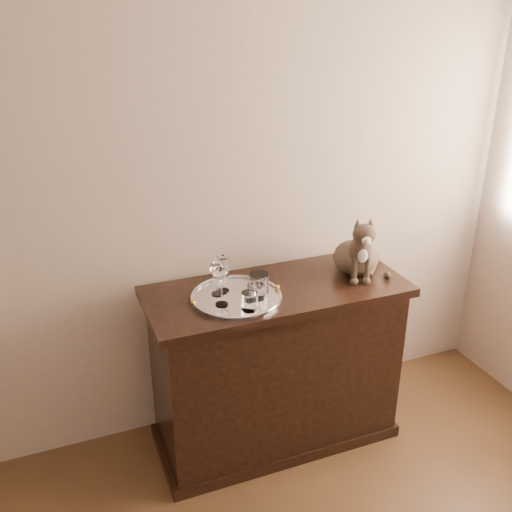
{
  "coord_description": "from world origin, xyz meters",
  "views": [
    {
      "loc": [
        -0.33,
        -0.17,
        2.03
      ],
      "look_at": [
        0.5,
        1.95,
        1.02
      ],
      "focal_mm": 40.0,
      "sensor_mm": 36.0,
      "label": 1
    }
  ],
  "objects": [
    {
      "name": "wine_glass_b",
      "position": [
        0.36,
        1.98,
        0.95
      ],
      "size": [
        0.07,
        0.07,
        0.18
      ],
      "primitive_type": null,
      "color": "silver",
      "rests_on": "tray"
    },
    {
      "name": "wine_glass_c",
      "position": [
        0.31,
        1.87,
        0.95
      ],
      "size": [
        0.07,
        0.07,
        0.18
      ],
      "primitive_type": null,
      "color": "white",
      "rests_on": "tray"
    },
    {
      "name": "sideboard",
      "position": [
        0.6,
        1.94,
        0.42
      ],
      "size": [
        1.2,
        0.5,
        0.85
      ],
      "primitive_type": null,
      "color": "black",
      "rests_on": "ground"
    },
    {
      "name": "tray",
      "position": [
        0.39,
        1.91,
        0.85
      ],
      "size": [
        0.4,
        0.4,
        0.01
      ],
      "primitive_type": "cylinder",
      "color": "silver",
      "rests_on": "sideboard"
    },
    {
      "name": "tumbler_c",
      "position": [
        0.49,
        1.9,
        0.91
      ],
      "size": [
        0.09,
        0.09,
        0.1
      ],
      "primitive_type": "cylinder",
      "color": "white",
      "rests_on": "tray"
    },
    {
      "name": "wine_glass_a",
      "position": [
        0.33,
        1.96,
        0.94
      ],
      "size": [
        0.06,
        0.06,
        0.17
      ],
      "primitive_type": null,
      "color": "white",
      "rests_on": "tray"
    },
    {
      "name": "tumbler_b",
      "position": [
        0.41,
        1.78,
        0.9
      ],
      "size": [
        0.07,
        0.07,
        0.08
      ],
      "primitive_type": "cylinder",
      "color": "white",
      "rests_on": "tray"
    },
    {
      "name": "tumbler_a",
      "position": [
        0.45,
        1.82,
        0.9
      ],
      "size": [
        0.08,
        0.08,
        0.08
      ],
      "primitive_type": "cylinder",
      "color": "white",
      "rests_on": "tray"
    },
    {
      "name": "cat",
      "position": [
        1.01,
        1.95,
        1.01
      ],
      "size": [
        0.38,
        0.37,
        0.31
      ],
      "primitive_type": null,
      "rotation": [
        0.0,
        0.0,
        -0.3
      ],
      "color": "#4C3F2D",
      "rests_on": "sideboard"
    },
    {
      "name": "wall_back",
      "position": [
        0.0,
        2.25,
        1.35
      ],
      "size": [
        4.0,
        0.1,
        2.7
      ],
      "primitive_type": "cube",
      "color": "tan",
      "rests_on": "ground"
    }
  ]
}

